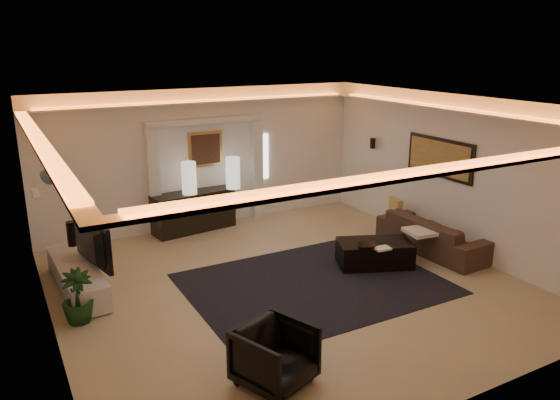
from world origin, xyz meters
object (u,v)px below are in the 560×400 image
console (194,212)px  armchair (275,356)px  sofa (433,234)px  coffee_table (374,254)px

console → armchair: console is taller
console → armchair: size_ratio=2.16×
sofa → console: bearing=44.6°
console → coffee_table: console is taller
armchair → console: bearing=58.0°
sofa → armchair: (-4.57, -2.22, 0.03)m
sofa → coffee_table: 1.41m
coffee_table → console: bearing=145.6°
console → coffee_table: (2.14, -3.30, -0.20)m
console → sofa: (3.55, -3.27, -0.07)m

